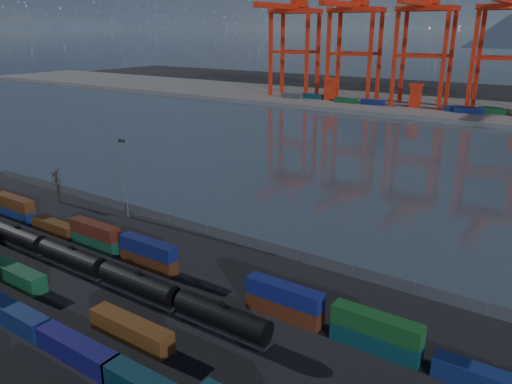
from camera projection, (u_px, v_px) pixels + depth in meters
The scene contains 13 objects.
ground at pixel (132, 317), 68.49m from camera, with size 700.00×700.00×0.00m, color black.
harbor_water at pixel (396, 160), 150.66m from camera, with size 700.00×700.00×0.00m, color #323F48.
far_quay at pixel (474, 111), 232.53m from camera, with size 700.00×70.00×2.00m, color #514F4C.
container_row_south at pixel (71, 343), 59.50m from camera, with size 140.58×2.58×5.49m.
container_row_mid at pixel (24, 278), 75.77m from camera, with size 142.80×2.62×5.58m.
container_row_north at pixel (152, 257), 81.58m from camera, with size 127.64×2.30×4.89m.
tanker_string at pixel (44, 247), 85.22m from camera, with size 92.04×3.12×4.47m.
waterfront_fence at pixel (250, 242), 90.09m from camera, with size 160.12×0.12×2.20m.
bare_tree at pixel (57, 185), 112.59m from camera, with size 2.12×2.21×8.23m.
yard_light_mast at pixel (124, 174), 102.08m from camera, with size 1.60×0.40×16.60m.
gantry_cranes at pixel (465, 20), 218.73m from camera, with size 200.79×49.51×67.04m.
quay_containers at pixel (442, 108), 226.35m from camera, with size 172.58×10.99×2.60m.
straddle_carriers at pixel (466, 98), 223.92m from camera, with size 140.00×7.00×11.10m.
Camera 1 is at (47.83, -39.53, 37.76)m, focal length 35.00 mm.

